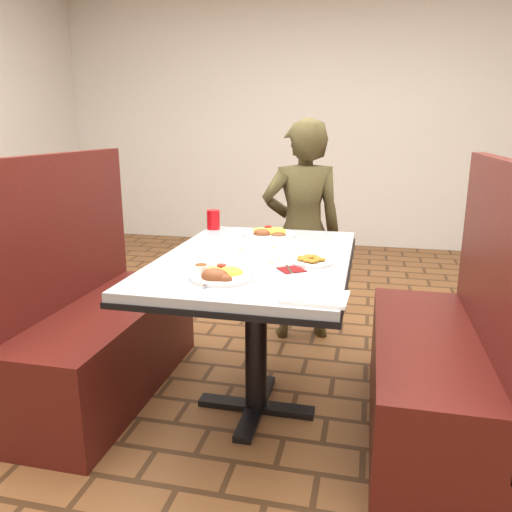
# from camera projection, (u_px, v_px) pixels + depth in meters

# --- Properties ---
(dining_table) EXTENTS (0.81, 1.21, 0.75)m
(dining_table) POSITION_uv_depth(u_px,v_px,m) (256.00, 277.00, 2.19)
(dining_table) COLOR #A5A7AA
(dining_table) RESTS_ON ground
(booth_bench_left) EXTENTS (0.47, 1.20, 1.17)m
(booth_bench_left) POSITION_uv_depth(u_px,v_px,m) (98.00, 330.00, 2.45)
(booth_bench_left) COLOR #551913
(booth_bench_left) RESTS_ON ground
(booth_bench_right) EXTENTS (0.47, 1.20, 1.17)m
(booth_bench_right) POSITION_uv_depth(u_px,v_px,m) (440.00, 363.00, 2.10)
(booth_bench_right) COLOR #551913
(booth_bench_right) RESTS_ON ground
(diner_person) EXTENTS (0.57, 0.46, 1.34)m
(diner_person) POSITION_uv_depth(u_px,v_px,m) (302.00, 232.00, 3.03)
(diner_person) COLOR brown
(diner_person) RESTS_ON ground
(near_dinner_plate) EXTENTS (0.24, 0.24, 0.07)m
(near_dinner_plate) POSITION_uv_depth(u_px,v_px,m) (220.00, 272.00, 1.84)
(near_dinner_plate) COLOR white
(near_dinner_plate) RESTS_ON dining_table
(far_dinner_plate) EXTENTS (0.26, 0.26, 0.07)m
(far_dinner_plate) POSITION_uv_depth(u_px,v_px,m) (270.00, 231.00, 2.56)
(far_dinner_plate) COLOR white
(far_dinner_plate) RESTS_ON dining_table
(plantain_plate) EXTENTS (0.17, 0.17, 0.03)m
(plantain_plate) POSITION_uv_depth(u_px,v_px,m) (311.00, 261.00, 2.05)
(plantain_plate) COLOR white
(plantain_plate) RESTS_ON dining_table
(maroon_napkin) EXTENTS (0.13, 0.13, 0.00)m
(maroon_napkin) POSITION_uv_depth(u_px,v_px,m) (291.00, 270.00, 1.96)
(maroon_napkin) COLOR maroon
(maroon_napkin) RESTS_ON dining_table
(spoon_utensil) EXTENTS (0.05, 0.11, 0.00)m
(spoon_utensil) POSITION_uv_depth(u_px,v_px,m) (289.00, 269.00, 1.95)
(spoon_utensil) COLOR silver
(spoon_utensil) RESTS_ON dining_table
(red_tumbler) EXTENTS (0.07, 0.07, 0.11)m
(red_tumbler) POSITION_uv_depth(u_px,v_px,m) (213.00, 220.00, 2.72)
(red_tumbler) COLOR red
(red_tumbler) RESTS_ON dining_table
(paper_napkin) EXTENTS (0.22, 0.17, 0.01)m
(paper_napkin) POSITION_uv_depth(u_px,v_px,m) (315.00, 297.00, 1.63)
(paper_napkin) COLOR white
(paper_napkin) RESTS_ON dining_table
(knife_utensil) EXTENTS (0.01, 0.16, 0.00)m
(knife_utensil) POSITION_uv_depth(u_px,v_px,m) (204.00, 275.00, 1.86)
(knife_utensil) COLOR #BBBCC0
(knife_utensil) RESTS_ON dining_table
(fork_utensil) EXTENTS (0.02, 0.16, 0.00)m
(fork_utensil) POSITION_uv_depth(u_px,v_px,m) (209.00, 280.00, 1.79)
(fork_utensil) COLOR silver
(fork_utensil) RESTS_ON dining_table
(lettuce_shreds) EXTENTS (0.28, 0.32, 0.00)m
(lettuce_shreds) POSITION_uv_depth(u_px,v_px,m) (268.00, 253.00, 2.22)
(lettuce_shreds) COLOR #9AC04C
(lettuce_shreds) RESTS_ON dining_table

